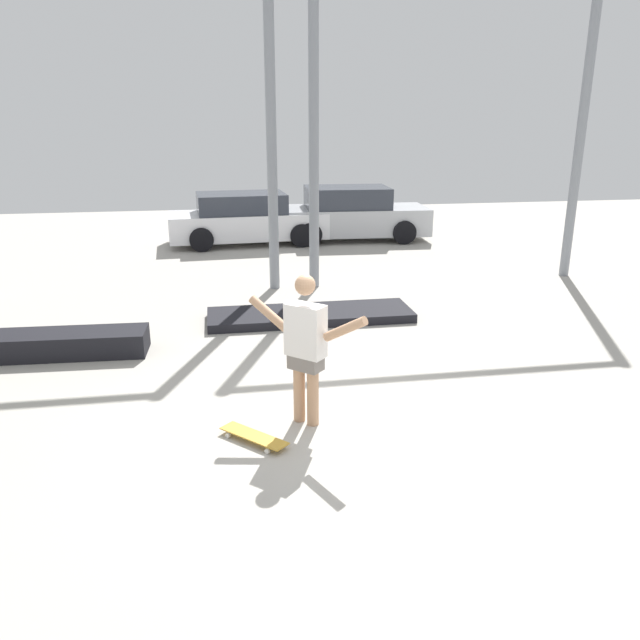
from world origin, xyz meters
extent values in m
plane|color=#B2ADA3|center=(0.00, 0.00, 0.00)|extent=(36.00, 36.00, 0.00)
cylinder|color=tan|center=(-0.72, 0.12, 0.41)|extent=(0.13, 0.13, 0.82)
cylinder|color=tan|center=(-0.58, -0.01, 0.41)|extent=(0.13, 0.13, 0.82)
cube|color=slate|center=(-0.65, 0.06, 0.75)|extent=(0.42, 0.41, 0.18)
cube|color=silver|center=(-0.65, 0.06, 1.11)|extent=(0.47, 0.46, 0.59)
sphere|color=tan|center=(-0.65, 0.06, 1.63)|extent=(0.23, 0.23, 0.23)
cylinder|color=tan|center=(-1.02, 0.40, 1.22)|extent=(0.45, 0.43, 0.36)
cylinder|color=tan|center=(-0.28, -0.29, 1.22)|extent=(0.45, 0.43, 0.36)
cube|color=gold|center=(-1.27, -0.30, 0.07)|extent=(0.73, 0.75, 0.01)
cylinder|color=silver|center=(-1.00, -0.43, 0.03)|extent=(0.06, 0.06, 0.05)
cylinder|color=silver|center=(-1.15, -0.58, 0.03)|extent=(0.06, 0.06, 0.05)
cylinder|color=silver|center=(-1.39, -0.02, 0.03)|extent=(0.06, 0.06, 0.05)
cylinder|color=silver|center=(-1.55, -0.17, 0.03)|extent=(0.06, 0.06, 0.05)
cube|color=black|center=(-4.13, 2.77, 0.18)|extent=(2.99, 0.79, 0.35)
cube|color=black|center=(-0.01, 3.85, 0.08)|extent=(3.52, 1.08, 0.15)
cylinder|color=gray|center=(-0.41, 6.04, 2.85)|extent=(0.20, 0.20, 5.69)
cylinder|color=gray|center=(0.41, 6.04, 2.85)|extent=(0.20, 0.20, 5.69)
cylinder|color=gray|center=(6.02, 6.04, 2.85)|extent=(0.20, 0.20, 5.69)
cube|color=white|center=(-0.65, 10.94, 0.52)|extent=(4.38, 1.97, 0.69)
cube|color=#2D333D|center=(-0.82, 10.93, 1.12)|extent=(2.45, 1.72, 0.52)
cylinder|color=black|center=(0.63, 11.86, 0.31)|extent=(0.64, 0.26, 0.63)
cylinder|color=black|center=(0.73, 10.19, 0.31)|extent=(0.64, 0.26, 0.63)
cylinder|color=black|center=(-2.02, 11.70, 0.31)|extent=(0.64, 0.26, 0.63)
cylinder|color=black|center=(-1.92, 10.03, 0.31)|extent=(0.64, 0.26, 0.63)
cube|color=#B7BABF|center=(2.33, 11.05, 0.55)|extent=(4.30, 1.97, 0.74)
cube|color=#2D333D|center=(2.16, 11.06, 1.20)|extent=(2.40, 1.73, 0.57)
cylinder|color=black|center=(3.67, 11.84, 0.32)|extent=(0.66, 0.25, 0.65)
cylinder|color=black|center=(3.59, 10.13, 0.32)|extent=(0.66, 0.25, 0.65)
cylinder|color=black|center=(1.07, 11.98, 0.32)|extent=(0.66, 0.25, 0.65)
cylinder|color=black|center=(0.98, 10.26, 0.32)|extent=(0.66, 0.25, 0.65)
camera|label=1|loc=(-1.58, -6.33, 3.33)|focal=35.00mm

